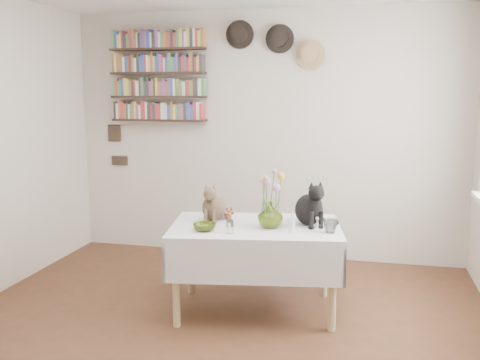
% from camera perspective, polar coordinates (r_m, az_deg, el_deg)
% --- Properties ---
extents(room, '(4.08, 4.58, 2.58)m').
position_cam_1_polar(room, '(3.28, -4.60, 1.53)').
color(room, brown).
rests_on(room, ground).
extents(dining_table, '(1.40, 1.02, 0.69)m').
position_cam_1_polar(dining_table, '(4.15, 1.67, -7.10)').
color(dining_table, white).
rests_on(dining_table, room).
extents(tabby_cat, '(0.21, 0.27, 0.31)m').
position_cam_1_polar(tabby_cat, '(4.24, -2.79, -2.21)').
color(tabby_cat, brown).
rests_on(tabby_cat, dining_table).
extents(black_cat, '(0.36, 0.38, 0.36)m').
position_cam_1_polar(black_cat, '(4.13, 7.39, -2.27)').
color(black_cat, black).
rests_on(black_cat, dining_table).
extents(flower_vase, '(0.21, 0.21, 0.20)m').
position_cam_1_polar(flower_vase, '(4.01, 3.25, -3.72)').
color(flower_vase, '#96AF37').
rests_on(flower_vase, dining_table).
extents(green_bowl, '(0.19, 0.19, 0.05)m').
position_cam_1_polar(green_bowl, '(3.95, -3.81, -5.03)').
color(green_bowl, '#96AF37').
rests_on(green_bowl, dining_table).
extents(drinking_glass, '(0.11, 0.11, 0.10)m').
position_cam_1_polar(drinking_glass, '(3.93, 9.61, -4.87)').
color(drinking_glass, white).
rests_on(drinking_glass, dining_table).
extents(candlestick, '(0.04, 0.04, 0.16)m').
position_cam_1_polar(candlestick, '(3.89, 5.55, -4.87)').
color(candlestick, white).
rests_on(candlestick, dining_table).
extents(berry_jar, '(0.05, 0.05, 0.22)m').
position_cam_1_polar(berry_jar, '(3.85, -1.08, -4.32)').
color(berry_jar, white).
rests_on(berry_jar, dining_table).
extents(porcelain_figurine, '(0.05, 0.05, 0.09)m').
position_cam_1_polar(porcelain_figurine, '(4.04, 8.23, -4.58)').
color(porcelain_figurine, white).
rests_on(porcelain_figurine, dining_table).
extents(flower_bouquet, '(0.17, 0.12, 0.39)m').
position_cam_1_polar(flower_bouquet, '(3.98, 3.27, -0.27)').
color(flower_bouquet, '#4C7233').
rests_on(flower_bouquet, flower_vase).
extents(bookshelf_unit, '(1.00, 0.16, 0.91)m').
position_cam_1_polar(bookshelf_unit, '(5.65, -8.71, 10.82)').
color(bookshelf_unit, '#302017').
rests_on(bookshelf_unit, room).
extents(wall_hats, '(0.98, 0.09, 0.48)m').
position_cam_1_polar(wall_hats, '(5.37, 3.86, 14.45)').
color(wall_hats, black).
rests_on(wall_hats, room).
extents(wall_art_plaques, '(0.21, 0.02, 0.44)m').
position_cam_1_polar(wall_art_plaques, '(5.96, -13.03, 3.71)').
color(wall_art_plaques, '#38281E').
rests_on(wall_art_plaques, room).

